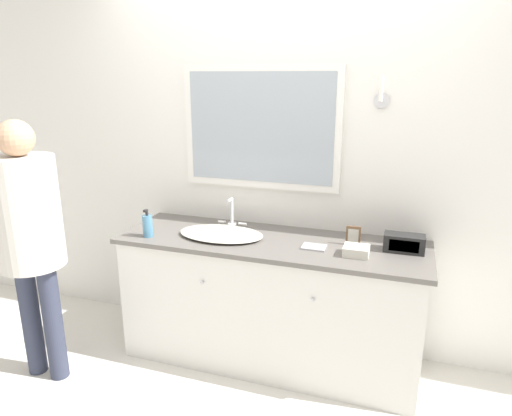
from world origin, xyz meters
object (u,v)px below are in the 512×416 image
appliance_box (404,243)px  person (28,226)px  soap_bottle (148,226)px  picture_frame (353,236)px  sink_basin (221,233)px

appliance_box → person: 2.19m
appliance_box → soap_bottle: bearing=-170.8°
picture_frame → sink_basin: bearing=-172.9°
soap_bottle → sink_basin: bearing=20.2°
person → sink_basin: bearing=31.0°
soap_bottle → picture_frame: soap_bottle is taller
picture_frame → person: size_ratio=0.07×
soap_bottle → person: (-0.53, -0.42, 0.07)m
soap_bottle → appliance_box: size_ratio=0.79×
appliance_box → picture_frame: size_ratio=1.96×
soap_bottle → picture_frame: bearing=11.9°
picture_frame → appliance_box: bearing=-2.7°
sink_basin → picture_frame: size_ratio=4.69×
person → appliance_box: bearing=17.9°
sink_basin → soap_bottle: size_ratio=3.03×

